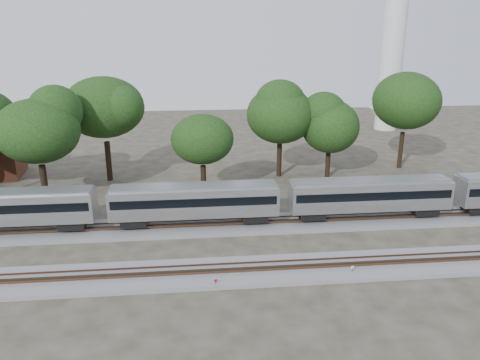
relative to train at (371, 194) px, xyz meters
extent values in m
plane|color=#383328|center=(-17.79, -6.00, -3.21)|extent=(160.00, 160.00, 0.00)
cube|color=slate|center=(-17.79, 0.00, -3.01)|extent=(160.00, 5.00, 0.40)
cube|color=brown|center=(-17.79, -0.72, -2.55)|extent=(160.00, 0.08, 0.15)
cube|color=brown|center=(-17.79, 0.72, -2.55)|extent=(160.00, 0.08, 0.15)
cube|color=slate|center=(-17.79, -10.00, -3.01)|extent=(160.00, 5.00, 0.40)
cube|color=brown|center=(-17.79, -10.72, -2.55)|extent=(160.00, 0.08, 0.15)
cube|color=brown|center=(-17.79, -9.28, -2.55)|extent=(160.00, 0.08, 0.15)
cube|color=silver|center=(-37.72, 0.00, -0.08)|extent=(17.40, 3.00, 3.00)
cube|color=black|center=(-37.72, 0.00, 0.22)|extent=(16.80, 3.05, 0.90)
cube|color=gray|center=(-37.72, 0.00, 1.47)|extent=(17.00, 2.40, 0.35)
cube|color=black|center=(-31.42, 0.00, -2.03)|extent=(2.60, 2.20, 0.90)
cube|color=silver|center=(-18.92, 0.00, -0.08)|extent=(17.40, 3.00, 3.00)
cube|color=black|center=(-18.92, 0.00, 0.22)|extent=(16.80, 3.05, 0.90)
cube|color=gray|center=(-18.92, 0.00, 1.47)|extent=(17.00, 2.40, 0.35)
cube|color=black|center=(-25.22, 0.00, -2.03)|extent=(2.60, 2.20, 0.90)
cube|color=black|center=(-12.62, 0.00, -2.03)|extent=(2.60, 2.20, 0.90)
cube|color=silver|center=(-0.12, 0.00, -0.08)|extent=(17.40, 3.00, 3.00)
cube|color=black|center=(-0.12, 0.00, 0.22)|extent=(16.80, 3.05, 0.90)
cube|color=gray|center=(-0.12, 0.00, 1.47)|extent=(17.00, 2.40, 0.35)
cube|color=black|center=(-6.42, 0.00, -2.03)|extent=(2.60, 2.20, 0.90)
cube|color=black|center=(6.18, 0.00, -2.03)|extent=(2.60, 2.20, 0.90)
cube|color=black|center=(12.38, 0.00, -2.03)|extent=(2.60, 2.20, 0.90)
cylinder|color=#512D19|center=(-17.39, -12.19, -2.82)|extent=(0.05, 0.05, 0.77)
cylinder|color=#AA0C16|center=(-17.39, -12.19, -2.47)|extent=(0.27, 0.11, 0.28)
cylinder|color=#512D19|center=(-5.67, -11.31, -2.78)|extent=(0.06, 0.06, 0.85)
cylinder|color=silver|center=(-5.67, -11.31, -2.40)|extent=(0.30, 0.07, 0.30)
cube|color=#512D19|center=(-9.41, -11.63, -3.06)|extent=(0.52, 0.33, 0.30)
cylinder|color=silver|center=(20.99, 46.87, 12.30)|extent=(4.43, 4.43, 31.01)
cone|color=silver|center=(20.99, 46.87, -0.99)|extent=(7.09, 7.09, 4.43)
cylinder|color=black|center=(-36.77, 9.41, -0.82)|extent=(0.70, 0.70, 4.76)
ellipsoid|color=black|center=(-36.77, 9.41, 5.64)|extent=(8.98, 8.98, 7.63)
cylinder|color=black|center=(-30.56, 17.70, -0.47)|extent=(0.70, 0.70, 5.47)
ellipsoid|color=black|center=(-30.56, 17.70, 6.95)|extent=(10.31, 10.31, 8.76)
cylinder|color=black|center=(-17.75, 10.19, -1.25)|extent=(0.70, 0.70, 3.91)
ellipsoid|color=black|center=(-17.75, 10.19, 4.05)|extent=(7.36, 7.36, 6.26)
cylinder|color=black|center=(-6.85, 17.22, -0.84)|extent=(0.70, 0.70, 4.73)
ellipsoid|color=black|center=(-6.85, 17.22, 5.58)|extent=(8.92, 8.92, 7.58)
cylinder|color=black|center=(-0.20, 15.74, -1.22)|extent=(0.70, 0.70, 3.97)
ellipsoid|color=black|center=(-0.20, 15.74, 4.17)|extent=(7.49, 7.49, 6.37)
cylinder|color=black|center=(12.02, 19.48, -0.48)|extent=(0.70, 0.70, 5.45)
ellipsoid|color=black|center=(12.02, 19.48, 6.91)|extent=(10.28, 10.28, 8.73)
camera|label=1|loc=(-18.79, -45.66, 17.12)|focal=35.00mm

